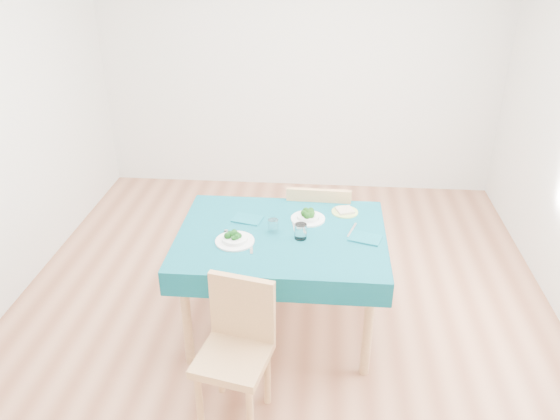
# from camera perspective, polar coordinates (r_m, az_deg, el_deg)

# --- Properties ---
(room_shell) EXTENTS (4.02, 4.52, 2.73)m
(room_shell) POSITION_cam_1_polar(r_m,az_deg,el_deg) (3.38, 0.00, 7.51)
(room_shell) COLOR #90563C
(room_shell) RESTS_ON ground
(table) EXTENTS (1.33, 1.01, 0.76)m
(table) POSITION_cam_1_polar(r_m,az_deg,el_deg) (3.70, 0.16, -7.55)
(table) COLOR #084B59
(table) RESTS_ON ground
(chair_near) EXTENTS (0.45, 0.48, 0.93)m
(chair_near) POSITION_cam_1_polar(r_m,az_deg,el_deg) (3.04, -4.99, -14.67)
(chair_near) COLOR tan
(chair_near) RESTS_ON ground
(chair_far) EXTENTS (0.47, 0.52, 1.15)m
(chair_far) POSITION_cam_1_polar(r_m,az_deg,el_deg) (4.18, 4.12, -0.04)
(chair_far) COLOR tan
(chair_far) RESTS_ON ground
(bowl_near) EXTENTS (0.24, 0.24, 0.07)m
(bowl_near) POSITION_cam_1_polar(r_m,az_deg,el_deg) (3.39, -4.76, -2.81)
(bowl_near) COLOR white
(bowl_near) RESTS_ON table
(bowl_far) EXTENTS (0.23, 0.23, 0.07)m
(bowl_far) POSITION_cam_1_polar(r_m,az_deg,el_deg) (3.64, 2.95, -0.52)
(bowl_far) COLOR white
(bowl_far) RESTS_ON table
(fork_near) EXTENTS (0.03, 0.18, 0.00)m
(fork_near) POSITION_cam_1_polar(r_m,az_deg,el_deg) (3.45, -5.92, -2.95)
(fork_near) COLOR silver
(fork_near) RESTS_ON table
(knife_near) EXTENTS (0.05, 0.23, 0.00)m
(knife_near) POSITION_cam_1_polar(r_m,az_deg,el_deg) (3.38, -3.04, -3.57)
(knife_near) COLOR silver
(knife_near) RESTS_ON table
(fork_far) EXTENTS (0.06, 0.20, 0.00)m
(fork_far) POSITION_cam_1_polar(r_m,az_deg,el_deg) (3.57, 1.58, -1.76)
(fork_far) COLOR silver
(fork_far) RESTS_ON table
(knife_far) EXTENTS (0.07, 0.19, 0.00)m
(knife_far) POSITION_cam_1_polar(r_m,az_deg,el_deg) (3.56, 7.52, -2.08)
(knife_far) COLOR silver
(knife_far) RESTS_ON table
(napkin_near) EXTENTS (0.22, 0.17, 0.01)m
(napkin_near) POSITION_cam_1_polar(r_m,az_deg,el_deg) (3.65, -3.42, -0.95)
(napkin_near) COLOR #0B5462
(napkin_near) RESTS_ON table
(napkin_far) EXTENTS (0.23, 0.19, 0.01)m
(napkin_far) POSITION_cam_1_polar(r_m,az_deg,el_deg) (3.47, 8.88, -2.92)
(napkin_far) COLOR #0B5462
(napkin_far) RESTS_ON table
(tumbler_center) EXTENTS (0.07, 0.07, 0.09)m
(tumbler_center) POSITION_cam_1_polar(r_m,az_deg,el_deg) (3.49, -0.72, -1.65)
(tumbler_center) COLOR white
(tumbler_center) RESTS_ON table
(tumbler_side) EXTENTS (0.08, 0.08, 0.10)m
(tumbler_side) POSITION_cam_1_polar(r_m,az_deg,el_deg) (3.42, 2.17, -2.25)
(tumbler_side) COLOR white
(tumbler_side) RESTS_ON table
(side_plate) EXTENTS (0.18, 0.18, 0.01)m
(side_plate) POSITION_cam_1_polar(r_m,az_deg,el_deg) (3.77, 6.79, -0.20)
(side_plate) COLOR #B3CA62
(side_plate) RESTS_ON table
(bread_slice) EXTENTS (0.14, 0.14, 0.02)m
(bread_slice) POSITION_cam_1_polar(r_m,az_deg,el_deg) (3.76, 6.80, -0.03)
(bread_slice) COLOR beige
(bread_slice) RESTS_ON side_plate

